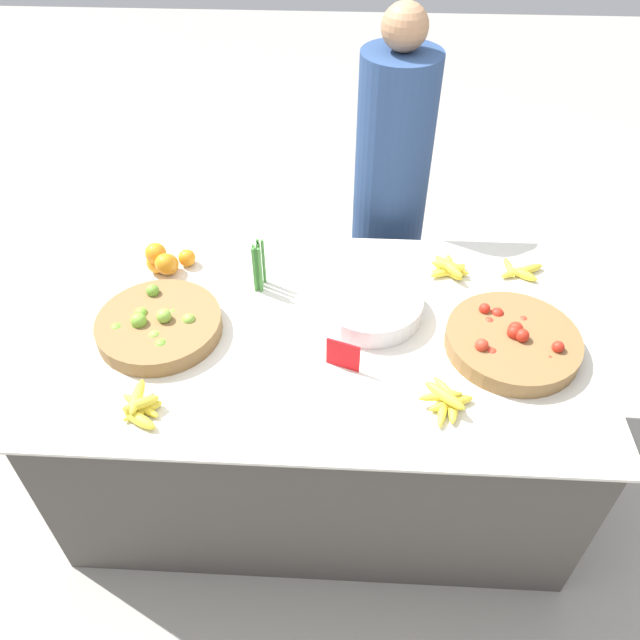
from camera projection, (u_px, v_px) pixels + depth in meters
name	position (u px, v px, depth m)	size (l,w,h in m)	color
ground_plane	(320.00, 458.00, 2.70)	(12.00, 12.00, 0.00)	#A39E93
market_table	(320.00, 401.00, 2.44)	(1.89, 1.11, 0.77)	#4C4742
lime_bowl	(159.00, 325.00, 2.14)	(0.43, 0.43, 0.11)	olive
tomato_basket	(512.00, 341.00, 2.09)	(0.45, 0.45, 0.10)	olive
orange_pile	(164.00, 261.00, 2.36)	(0.18, 0.19, 0.14)	orange
metal_bowl	(371.00, 305.00, 2.21)	(0.37, 0.37, 0.08)	silver
price_sign	(343.00, 355.00, 2.01)	(0.11, 0.04, 0.11)	red
veg_bundle	(258.00, 266.00, 2.28)	(0.04, 0.07, 0.19)	#428438
banana_bunch_front_left	(140.00, 407.00, 1.89)	(0.15, 0.18, 0.06)	yellow
banana_bunch_middle_left	(448.00, 400.00, 1.91)	(0.18, 0.21, 0.06)	yellow
banana_bunch_front_center	(449.00, 268.00, 2.38)	(0.16, 0.18, 0.06)	yellow
banana_bunch_back_center	(520.00, 271.00, 2.39)	(0.18, 0.15, 0.03)	yellow
vendor_person	(389.00, 208.00, 2.79)	(0.32, 0.32, 1.60)	navy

